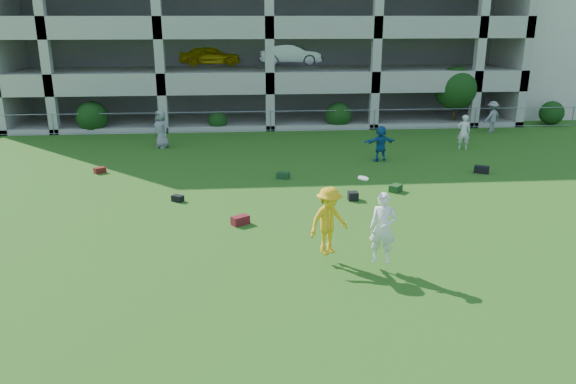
{
  "coord_description": "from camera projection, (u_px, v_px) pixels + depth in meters",
  "views": [
    {
      "loc": [
        -1.7,
        -12.55,
        6.32
      ],
      "look_at": [
        -0.37,
        3.0,
        1.4
      ],
      "focal_mm": 35.0,
      "sensor_mm": 36.0,
      "label": 1
    }
  ],
  "objects": [
    {
      "name": "crate_d",
      "position": [
        353.0,
        196.0,
        20.07
      ],
      "size": [
        0.35,
        0.35,
        0.3
      ],
      "primitive_type": "cube",
      "rotation": [
        0.0,
        0.0,
        0.0
      ],
      "color": "black",
      "rests_on": "ground"
    },
    {
      "name": "bag_red_a",
      "position": [
        240.0,
        220.0,
        17.72
      ],
      "size": [
        0.62,
        0.55,
        0.28
      ],
      "primitive_type": "cube",
      "rotation": [
        0.0,
        0.0,
        0.57
      ],
      "color": "#53160E",
      "rests_on": "ground"
    },
    {
      "name": "shrub_row",
      "position": [
        348.0,
        102.0,
        32.61
      ],
      "size": [
        34.38,
        2.52,
        3.5
      ],
      "color": "#163D11",
      "rests_on": "ground"
    },
    {
      "name": "ground",
      "position": [
        313.0,
        281.0,
        13.96
      ],
      "size": [
        100.0,
        100.0,
        0.0
      ],
      "primitive_type": "plane",
      "color": "#235114",
      "rests_on": "ground"
    },
    {
      "name": "fence",
      "position": [
        270.0,
        121.0,
        31.84
      ],
      "size": [
        36.06,
        0.06,
        1.2
      ],
      "color": "gray",
      "rests_on": "ground"
    },
    {
      "name": "frisbee_contest",
      "position": [
        343.0,
        223.0,
        14.55
      ],
      "size": [
        2.37,
        1.47,
        2.19
      ],
      "color": "yellow",
      "rests_on": "ground"
    },
    {
      "name": "bag_red_f",
      "position": [
        100.0,
        170.0,
        23.53
      ],
      "size": [
        0.53,
        0.49,
        0.24
      ],
      "primitive_type": "cube",
      "rotation": [
        0.0,
        0.0,
        0.64
      ],
      "color": "#511B0D",
      "rests_on": "ground"
    },
    {
      "name": "bystander_d",
      "position": [
        381.0,
        143.0,
        25.32
      ],
      "size": [
        1.56,
        0.74,
        1.62
      ],
      "primitive_type": "imported",
      "rotation": [
        0.0,
        0.0,
        3.32
      ],
      "color": "#1F5591",
      "rests_on": "ground"
    },
    {
      "name": "parking_garage",
      "position": [
        263.0,
        20.0,
        38.48
      ],
      "size": [
        30.0,
        14.0,
        12.0
      ],
      "color": "#9E998C",
      "rests_on": "ground"
    },
    {
      "name": "bystander_f",
      "position": [
        492.0,
        117.0,
        31.54
      ],
      "size": [
        1.31,
        1.09,
        1.76
      ],
      "primitive_type": "imported",
      "rotation": [
        0.0,
        0.0,
        3.61
      ],
      "color": "gray",
      "rests_on": "ground"
    },
    {
      "name": "bag_green_g",
      "position": [
        283.0,
        176.0,
        22.73
      ],
      "size": [
        0.57,
        0.43,
        0.25
      ],
      "primitive_type": "cube",
      "rotation": [
        0.0,
        0.0,
        -0.29
      ],
      "color": "#12321B",
      "rests_on": "ground"
    },
    {
      "name": "bystander_e",
      "position": [
        464.0,
        132.0,
        27.53
      ],
      "size": [
        0.7,
        0.54,
        1.71
      ],
      "primitive_type": "imported",
      "rotation": [
        0.0,
        0.0,
        2.92
      ],
      "color": "silver",
      "rests_on": "ground"
    },
    {
      "name": "bag_black_b",
      "position": [
        178.0,
        198.0,
        19.94
      ],
      "size": [
        0.47,
        0.43,
        0.22
      ],
      "primitive_type": "cube",
      "rotation": [
        0.0,
        0.0,
        -0.57
      ],
      "color": "black",
      "rests_on": "ground"
    },
    {
      "name": "bag_green_c",
      "position": [
        396.0,
        188.0,
        21.05
      ],
      "size": [
        0.59,
        0.61,
        0.26
      ],
      "primitive_type": "cube",
      "rotation": [
        0.0,
        0.0,
        0.87
      ],
      "color": "#163B15",
      "rests_on": "ground"
    },
    {
      "name": "bystander_c",
      "position": [
        161.0,
        129.0,
        27.83
      ],
      "size": [
        1.07,
        1.06,
        1.87
      ],
      "primitive_type": "imported",
      "rotation": [
        0.0,
        0.0,
        -0.75
      ],
      "color": "gray",
      "rests_on": "ground"
    },
    {
      "name": "bag_black_e",
      "position": [
        482.0,
        170.0,
        23.51
      ],
      "size": [
        0.67,
        0.54,
        0.3
      ],
      "primitive_type": "cube",
      "rotation": [
        0.0,
        0.0,
        -0.48
      ],
      "color": "black",
      "rests_on": "ground"
    }
  ]
}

